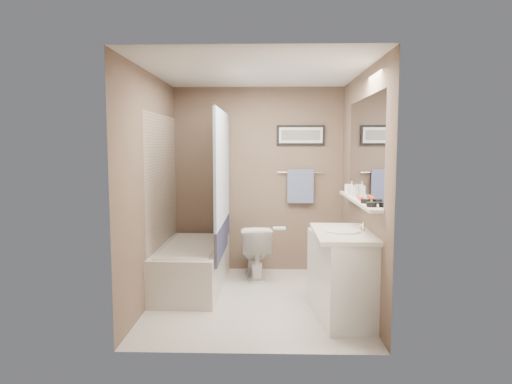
{
  "coord_description": "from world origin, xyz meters",
  "views": [
    {
      "loc": [
        0.13,
        -4.72,
        1.65
      ],
      "look_at": [
        0.0,
        0.15,
        1.15
      ],
      "focal_mm": 32.0,
      "sensor_mm": 36.0,
      "label": 1
    }
  ],
  "objects_px": {
    "vanity": "(343,277)",
    "candle_bowl_near": "(372,205)",
    "soap_bottle": "(352,188)",
    "glass_jar": "(348,188)",
    "hair_brush_front": "(360,198)",
    "bathtub": "(192,267)",
    "toilet": "(255,251)",
    "candle_bowl_far": "(366,201)"
  },
  "relations": [
    {
      "from": "toilet",
      "to": "vanity",
      "type": "relative_size",
      "value": 0.74
    },
    {
      "from": "bathtub",
      "to": "toilet",
      "type": "relative_size",
      "value": 2.24
    },
    {
      "from": "toilet",
      "to": "candle_bowl_far",
      "type": "distance_m",
      "value": 1.91
    },
    {
      "from": "glass_jar",
      "to": "hair_brush_front",
      "type": "bearing_deg",
      "value": -90.0
    },
    {
      "from": "candle_bowl_far",
      "to": "soap_bottle",
      "type": "bearing_deg",
      "value": 90.0
    },
    {
      "from": "vanity",
      "to": "soap_bottle",
      "type": "distance_m",
      "value": 1.05
    },
    {
      "from": "toilet",
      "to": "glass_jar",
      "type": "relative_size",
      "value": 6.69
    },
    {
      "from": "candle_bowl_near",
      "to": "glass_jar",
      "type": "distance_m",
      "value": 1.18
    },
    {
      "from": "vanity",
      "to": "hair_brush_front",
      "type": "xyz_separation_m",
      "value": [
        0.19,
        0.21,
        0.74
      ]
    },
    {
      "from": "bathtub",
      "to": "candle_bowl_near",
      "type": "xyz_separation_m",
      "value": [
        1.79,
        -1.16,
        0.89
      ]
    },
    {
      "from": "bathtub",
      "to": "candle_bowl_far",
      "type": "height_order",
      "value": "candle_bowl_far"
    },
    {
      "from": "hair_brush_front",
      "to": "glass_jar",
      "type": "relative_size",
      "value": 2.2
    },
    {
      "from": "glass_jar",
      "to": "bathtub",
      "type": "bearing_deg",
      "value": -179.42
    },
    {
      "from": "vanity",
      "to": "glass_jar",
      "type": "height_order",
      "value": "glass_jar"
    },
    {
      "from": "candle_bowl_near",
      "to": "soap_bottle",
      "type": "bearing_deg",
      "value": 90.0
    },
    {
      "from": "bathtub",
      "to": "hair_brush_front",
      "type": "height_order",
      "value": "hair_brush_front"
    },
    {
      "from": "toilet",
      "to": "hair_brush_front",
      "type": "distance_m",
      "value": 1.74
    },
    {
      "from": "bathtub",
      "to": "candle_bowl_far",
      "type": "bearing_deg",
      "value": -25.62
    },
    {
      "from": "hair_brush_front",
      "to": "vanity",
      "type": "bearing_deg",
      "value": -131.4
    },
    {
      "from": "bathtub",
      "to": "hair_brush_front",
      "type": "xyz_separation_m",
      "value": [
        1.79,
        -0.66,
        0.89
      ]
    },
    {
      "from": "bathtub",
      "to": "toilet",
      "type": "xyz_separation_m",
      "value": [
        0.72,
        0.46,
        0.08
      ]
    },
    {
      "from": "toilet",
      "to": "soap_bottle",
      "type": "distance_m",
      "value": 1.52
    },
    {
      "from": "glass_jar",
      "to": "candle_bowl_near",
      "type": "bearing_deg",
      "value": -90.0
    },
    {
      "from": "glass_jar",
      "to": "toilet",
      "type": "bearing_deg",
      "value": 157.75
    },
    {
      "from": "candle_bowl_near",
      "to": "candle_bowl_far",
      "type": "bearing_deg",
      "value": 90.0
    },
    {
      "from": "toilet",
      "to": "hair_brush_front",
      "type": "xyz_separation_m",
      "value": [
        1.07,
        -1.12,
        0.8
      ]
    },
    {
      "from": "soap_bottle",
      "to": "candle_bowl_near",
      "type": "bearing_deg",
      "value": -90.0
    },
    {
      "from": "candle_bowl_far",
      "to": "hair_brush_front",
      "type": "relative_size",
      "value": 0.41
    },
    {
      "from": "soap_bottle",
      "to": "bathtub",
      "type": "bearing_deg",
      "value": 173.62
    },
    {
      "from": "candle_bowl_near",
      "to": "candle_bowl_far",
      "type": "relative_size",
      "value": 1.0
    },
    {
      "from": "vanity",
      "to": "candle_bowl_near",
      "type": "relative_size",
      "value": 10.0
    },
    {
      "from": "candle_bowl_far",
      "to": "hair_brush_front",
      "type": "bearing_deg",
      "value": 90.0
    },
    {
      "from": "toilet",
      "to": "vanity",
      "type": "bearing_deg",
      "value": 116.95
    },
    {
      "from": "vanity",
      "to": "glass_jar",
      "type": "relative_size",
      "value": 9.0
    },
    {
      "from": "candle_bowl_far",
      "to": "glass_jar",
      "type": "relative_size",
      "value": 0.9
    },
    {
      "from": "bathtub",
      "to": "vanity",
      "type": "relative_size",
      "value": 1.67
    },
    {
      "from": "toilet",
      "to": "candle_bowl_far",
      "type": "height_order",
      "value": "candle_bowl_far"
    },
    {
      "from": "hair_brush_front",
      "to": "candle_bowl_far",
      "type": "bearing_deg",
      "value": -90.0
    },
    {
      "from": "toilet",
      "to": "soap_bottle",
      "type": "height_order",
      "value": "soap_bottle"
    },
    {
      "from": "hair_brush_front",
      "to": "bathtub",
      "type": "bearing_deg",
      "value": 159.59
    },
    {
      "from": "candle_bowl_near",
      "to": "vanity",
      "type": "bearing_deg",
      "value": 122.89
    },
    {
      "from": "toilet",
      "to": "candle_bowl_near",
      "type": "relative_size",
      "value": 7.43
    }
  ]
}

